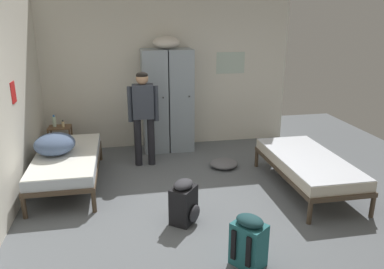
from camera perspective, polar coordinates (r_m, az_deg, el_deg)
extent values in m
plane|color=slate|center=(4.94, 0.59, -11.49)|extent=(8.58, 8.58, 0.00)
cube|color=silver|center=(7.06, -3.74, 9.66)|extent=(4.63, 0.06, 2.85)
cube|color=#B7CCBC|center=(7.26, 5.90, 10.81)|extent=(0.55, 0.01, 0.40)
cube|color=red|center=(5.44, -25.57, 5.80)|extent=(0.01, 0.20, 0.28)
cube|color=#8C99A3|center=(6.82, -5.67, 5.04)|extent=(0.44, 0.52, 1.85)
cylinder|color=black|center=(6.54, -4.42, 5.65)|extent=(0.02, 0.03, 0.02)
cube|color=#8C99A3|center=(6.88, -1.83, 5.22)|extent=(0.44, 0.52, 1.85)
cylinder|color=black|center=(6.60, -0.43, 5.82)|extent=(0.02, 0.03, 0.02)
ellipsoid|color=beige|center=(6.70, -3.93, 13.81)|extent=(0.48, 0.36, 0.22)
cylinder|color=brown|center=(6.86, -20.88, -1.63)|extent=(0.03, 0.03, 0.55)
cylinder|color=brown|center=(6.81, -17.99, -1.47)|extent=(0.03, 0.03, 0.55)
cylinder|color=brown|center=(7.12, -20.53, -0.92)|extent=(0.03, 0.03, 0.55)
cylinder|color=brown|center=(7.06, -17.74, -0.76)|extent=(0.03, 0.03, 0.55)
cube|color=brown|center=(6.99, -19.22, -1.83)|extent=(0.38, 0.30, 0.02)
cube|color=brown|center=(6.88, -19.53, 1.06)|extent=(0.38, 0.30, 0.02)
cylinder|color=#473828|center=(5.15, -24.21, -10.19)|extent=(0.06, 0.06, 0.28)
cylinder|color=#473828|center=(5.00, -14.71, -9.92)|extent=(0.06, 0.06, 0.28)
cylinder|color=#473828|center=(6.80, -20.87, -3.03)|extent=(0.06, 0.06, 0.28)
cylinder|color=#473828|center=(6.69, -13.79, -2.67)|extent=(0.06, 0.06, 0.28)
cube|color=#473828|center=(5.82, -18.44, -4.42)|extent=(0.90, 1.90, 0.06)
cube|color=silver|center=(5.78, -18.54, -3.51)|extent=(0.87, 1.84, 0.14)
cube|color=white|center=(5.76, -18.61, -2.81)|extent=(0.86, 1.82, 0.01)
cylinder|color=#473828|center=(6.66, 16.63, -3.01)|extent=(0.06, 0.06, 0.28)
cylinder|color=#473828|center=(6.33, 9.82, -3.60)|extent=(0.06, 0.06, 0.28)
cylinder|color=#473828|center=(5.24, 25.77, -9.91)|extent=(0.06, 0.06, 0.28)
cylinder|color=#473828|center=(4.81, 17.49, -11.37)|extent=(0.06, 0.06, 0.28)
cube|color=#473828|center=(5.65, 17.14, -4.95)|extent=(0.90, 1.90, 0.06)
cube|color=beige|center=(5.62, 17.23, -4.01)|extent=(0.87, 1.84, 0.14)
cube|color=silver|center=(5.59, 17.30, -3.29)|extent=(0.86, 1.82, 0.01)
ellipsoid|color=slate|center=(5.76, -20.18, -1.36)|extent=(0.57, 0.64, 0.29)
cylinder|color=black|center=(6.27, -6.23, -1.06)|extent=(0.12, 0.12, 0.81)
cylinder|color=black|center=(6.26, -8.22, -1.15)|extent=(0.12, 0.12, 0.81)
cube|color=#333842|center=(6.08, -7.48, 5.01)|extent=(0.34, 0.21, 0.55)
cylinder|color=#333842|center=(6.10, -5.50, 4.73)|extent=(0.08, 0.08, 0.57)
cylinder|color=#333842|center=(6.09, -9.42, 4.55)|extent=(0.08, 0.08, 0.57)
sphere|color=tan|center=(6.01, -7.62, 8.46)|extent=(0.20, 0.20, 0.20)
ellipsoid|color=black|center=(6.00, -7.64, 8.93)|extent=(0.19, 0.19, 0.11)
cylinder|color=silver|center=(6.89, -20.24, 1.84)|extent=(0.06, 0.06, 0.18)
cylinder|color=#2666B2|center=(6.86, -20.33, 2.67)|extent=(0.03, 0.03, 0.03)
cylinder|color=beige|center=(6.81, -19.04, 1.49)|extent=(0.05, 0.05, 0.10)
cylinder|color=black|center=(6.80, -19.10, 1.99)|extent=(0.03, 0.03, 0.02)
cube|color=#23666B|center=(3.93, 8.61, -16.24)|extent=(0.38, 0.40, 0.46)
ellipsoid|color=#193D42|center=(4.08, 9.78, -16.28)|extent=(0.21, 0.24, 0.20)
ellipsoid|color=#193D42|center=(3.79, 8.80, -12.85)|extent=(0.35, 0.36, 0.10)
cube|color=black|center=(3.79, 8.59, -17.31)|extent=(0.05, 0.05, 0.32)
cube|color=black|center=(3.87, 6.34, -16.38)|extent=(0.05, 0.05, 0.32)
cube|color=black|center=(4.60, -1.30, -10.63)|extent=(0.38, 0.40, 0.46)
ellipsoid|color=#2D2D33|center=(4.58, 0.41, -11.94)|extent=(0.21, 0.24, 0.20)
ellipsoid|color=#2D2D33|center=(4.48, -1.32, -7.59)|extent=(0.35, 0.36, 0.10)
cube|color=black|center=(4.58, -3.34, -10.47)|extent=(0.05, 0.05, 0.32)
cube|color=black|center=(4.71, -2.27, -9.58)|extent=(0.05, 0.05, 0.32)
ellipsoid|color=slate|center=(6.24, 4.87, -4.44)|extent=(0.46, 0.44, 0.13)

